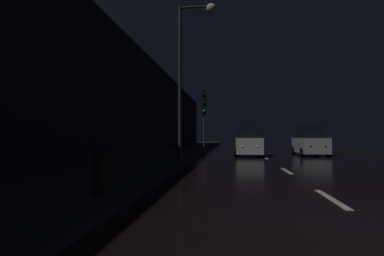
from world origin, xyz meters
TOP-DOWN VIEW (x-y plane):
  - ground at (0.00, 24.50)m, footprint 25.68×84.00m
  - sidewalk_left at (-6.64, 24.50)m, footprint 4.40×84.00m
  - building_facade_left at (-9.24, 21.00)m, footprint 0.80×63.00m
  - lane_centerline at (0.00, 11.78)m, footprint 0.16×18.81m
  - traffic_light_far_left at (-4.33, 18.21)m, footprint 0.37×0.48m
  - streetlamp_overhead at (-4.09, 8.68)m, footprint 1.70×0.44m
  - trash_bin_curbside at (-5.10, 2.07)m, footprint 0.55×0.55m
  - car_approaching_headlights at (-1.03, 17.88)m, footprint 1.99×4.30m
  - car_parked_right_far at (3.54, 18.76)m, footprint 1.98×4.29m

SIDE VIEW (x-z plane):
  - ground at x=0.00m, z-range -0.02..0.00m
  - lane_centerline at x=0.00m, z-range 0.00..0.01m
  - sidewalk_left at x=-6.64m, z-range 0.00..0.15m
  - trash_bin_curbside at x=-5.10m, z-range 0.15..1.08m
  - car_parked_right_far at x=3.54m, z-range -0.09..2.07m
  - car_approaching_headlights at x=-1.03m, z-range -0.09..2.07m
  - traffic_light_far_left at x=-4.33m, z-range 1.13..6.07m
  - building_facade_left at x=-9.24m, z-range 0.00..7.97m
  - streetlamp_overhead at x=-4.09m, z-range 1.18..8.51m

